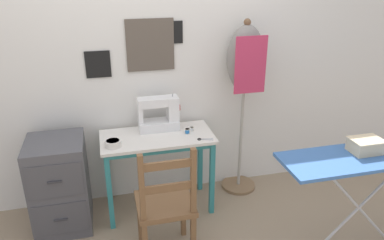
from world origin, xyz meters
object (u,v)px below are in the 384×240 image
at_px(sewing_machine, 161,114).
at_px(thread_spool_mid_table, 192,129).
at_px(thread_spool_near_machine, 187,131).
at_px(fabric_bowl, 113,143).
at_px(scissors, 203,139).
at_px(dress_form, 245,69).
at_px(filing_cabinet, 60,185).
at_px(wooden_chair, 166,205).
at_px(ironing_board, 369,160).
at_px(storage_box, 366,146).

height_order(sewing_machine, thread_spool_mid_table, sewing_machine).
distance_m(sewing_machine, thread_spool_near_machine, 0.27).
bearing_deg(fabric_bowl, scissors, -4.19).
distance_m(sewing_machine, fabric_bowl, 0.49).
distance_m(thread_spool_mid_table, dress_form, 0.68).
bearing_deg(dress_form, filing_cabinet, -173.68).
distance_m(scissors, wooden_chair, 0.65).
height_order(fabric_bowl, thread_spool_mid_table, fabric_bowl).
bearing_deg(sewing_machine, ironing_board, -40.04).
bearing_deg(sewing_machine, wooden_chair, -98.07).
height_order(thread_spool_mid_table, ironing_board, ironing_board).
bearing_deg(wooden_chair, dress_form, 41.20).
height_order(filing_cabinet, storage_box, storage_box).
relative_size(thread_spool_near_machine, filing_cabinet, 0.06).
height_order(fabric_bowl, thread_spool_near_machine, fabric_bowl).
height_order(sewing_machine, storage_box, sewing_machine).
bearing_deg(thread_spool_mid_table, scissors, -76.77).
xyz_separation_m(thread_spool_mid_table, storage_box, (0.98, -0.90, 0.16)).
bearing_deg(scissors, ironing_board, -38.52).
relative_size(wooden_chair, storage_box, 4.37).
relative_size(scissors, thread_spool_near_machine, 2.96).
bearing_deg(dress_form, fabric_bowl, -168.15).
relative_size(ironing_board, storage_box, 5.76).
height_order(scissors, thread_spool_near_machine, thread_spool_near_machine).
xyz_separation_m(ironing_board, storage_box, (-0.01, 0.04, 0.09)).
relative_size(fabric_bowl, thread_spool_mid_table, 3.90).
xyz_separation_m(filing_cabinet, ironing_board, (2.10, -0.87, 0.41)).
xyz_separation_m(sewing_machine, wooden_chair, (-0.10, -0.73, -0.40)).
xyz_separation_m(thread_spool_near_machine, ironing_board, (1.04, -0.90, 0.07)).
bearing_deg(dress_form, wooden_chair, -138.80).
xyz_separation_m(filing_cabinet, storage_box, (2.09, -0.83, 0.50)).
bearing_deg(sewing_machine, dress_form, 0.70).
relative_size(filing_cabinet, dress_form, 0.48).
distance_m(filing_cabinet, ironing_board, 2.31).
bearing_deg(fabric_bowl, thread_spool_mid_table, 11.56).
distance_m(fabric_bowl, wooden_chair, 0.65).
bearing_deg(sewing_machine, thread_spool_near_machine, -35.78).
bearing_deg(ironing_board, scissors, 141.48).
xyz_separation_m(sewing_machine, filing_cabinet, (-0.86, -0.17, -0.46)).
bearing_deg(ironing_board, thread_spool_near_machine, 139.22).
height_order(scissors, filing_cabinet, filing_cabinet).
xyz_separation_m(thread_spool_near_machine, dress_form, (0.54, 0.15, 0.46)).
bearing_deg(ironing_board, dress_form, 115.43).
xyz_separation_m(thread_spool_near_machine, wooden_chair, (-0.30, -0.59, -0.28)).
bearing_deg(thread_spool_near_machine, filing_cabinet, -178.53).
distance_m(sewing_machine, filing_cabinet, 0.99).
height_order(filing_cabinet, ironing_board, ironing_board).
relative_size(sewing_machine, wooden_chair, 0.38).
height_order(dress_form, ironing_board, dress_form).
bearing_deg(storage_box, thread_spool_mid_table, 137.54).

